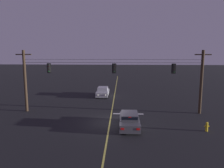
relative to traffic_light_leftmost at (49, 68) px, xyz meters
The scene contains 10 objects.
ground_plane 9.51m from the traffic_light_leftmost, 26.93° to the right, with size 180.00×180.00×0.00m, color black.
lane_centre_stripe 10.65m from the traffic_light_leftmost, 39.97° to the left, with size 0.14×60.00×0.01m, color #D1C64C.
stop_bar_paint 10.41m from the traffic_light_leftmost, ahead, with size 3.40×0.36×0.01m, color silver.
signal_span_assembly 7.31m from the traffic_light_leftmost, ahead, with size 21.79×0.32×7.12m.
traffic_light_leftmost is the anchor object (origin of this frame).
traffic_light_left_inner 7.47m from the traffic_light_leftmost, ahead, with size 0.48×0.41×1.22m.
traffic_light_centre 14.10m from the traffic_light_leftmost, ahead, with size 0.48×0.41×1.22m.
car_waiting_near_lane 11.16m from the traffic_light_leftmost, 27.87° to the right, with size 1.80×4.33×1.39m.
car_oncoming_lead 11.36m from the traffic_light_leftmost, 59.21° to the left, with size 1.80×4.42×1.39m.
fire_hydrant 17.40m from the traffic_light_leftmost, 19.21° to the right, with size 0.44×0.22×0.84m.
Camera 1 is at (1.15, -20.21, 7.01)m, focal length 34.22 mm.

